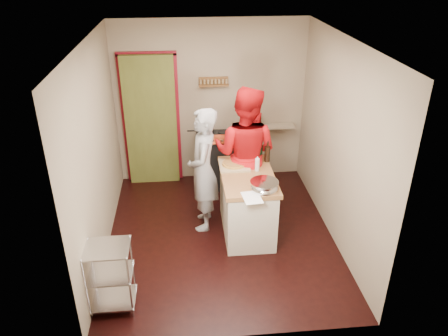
{
  "coord_description": "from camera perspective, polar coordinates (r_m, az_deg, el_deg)",
  "views": [
    {
      "loc": [
        -0.43,
        -4.88,
        3.52
      ],
      "look_at": [
        0.04,
        0.0,
        1.02
      ],
      "focal_mm": 35.0,
      "sensor_mm": 36.0,
      "label": 1
    }
  ],
  "objects": [
    {
      "name": "person_stripe",
      "position": [
        5.81,
        -2.73,
        -0.3
      ],
      "size": [
        0.46,
        0.66,
        1.72
      ],
      "primitive_type": "imported",
      "rotation": [
        0.0,
        0.0,
        -1.66
      ],
      "color": "#A8A8AC",
      "rests_on": "ground"
    },
    {
      "name": "left_wall",
      "position": [
        5.47,
        -16.34,
        1.88
      ],
      "size": [
        0.04,
        3.5,
        2.6
      ],
      "primitive_type": "cube",
      "color": "gray",
      "rests_on": "ground"
    },
    {
      "name": "ceiling",
      "position": [
        4.98,
        -0.53,
        16.47
      ],
      "size": [
        3.0,
        3.5,
        0.02
      ],
      "primitive_type": "cube",
      "color": "white",
      "rests_on": "back_wall"
    },
    {
      "name": "wire_shelving",
      "position": [
        4.87,
        -14.68,
        -13.3
      ],
      "size": [
        0.48,
        0.4,
        0.8
      ],
      "color": "silver",
      "rests_on": "ground"
    },
    {
      "name": "back_wall",
      "position": [
        7.08,
        -6.98,
        7.09
      ],
      "size": [
        3.0,
        0.44,
        2.6
      ],
      "color": "gray",
      "rests_on": "ground"
    },
    {
      "name": "right_wall",
      "position": [
        5.7,
        14.76,
        3.13
      ],
      "size": [
        0.04,
        3.5,
        2.6
      ],
      "primitive_type": "cube",
      "color": "gray",
      "rests_on": "ground"
    },
    {
      "name": "person_red",
      "position": [
        6.07,
        2.78,
        1.93
      ],
      "size": [
        1.15,
        1.06,
        1.9
      ],
      "primitive_type": "imported",
      "rotation": [
        0.0,
        0.0,
        2.68
      ],
      "color": "#B80C10",
      "rests_on": "ground"
    },
    {
      "name": "stove",
      "position": [
        7.03,
        -1.09,
        1.09
      ],
      "size": [
        0.6,
        0.63,
        1.0
      ],
      "color": "black",
      "rests_on": "ground"
    },
    {
      "name": "island",
      "position": [
        5.88,
        3.06,
        -4.37
      ],
      "size": [
        0.71,
        1.33,
        1.18
      ],
      "color": "beige",
      "rests_on": "ground"
    },
    {
      "name": "floor",
      "position": [
        6.03,
        -0.42,
        -8.7
      ],
      "size": [
        3.5,
        3.5,
        0.0
      ],
      "primitive_type": "plane",
      "color": "black",
      "rests_on": "ground"
    }
  ]
}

